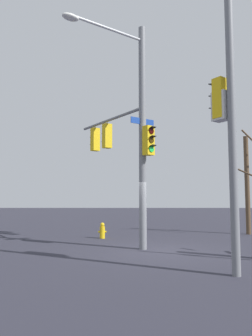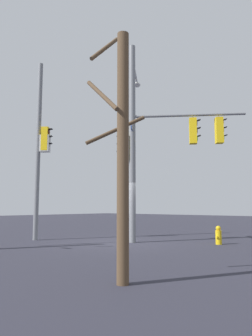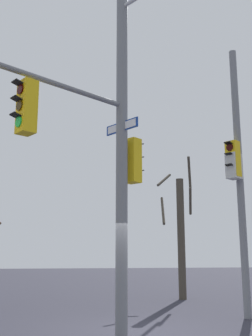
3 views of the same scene
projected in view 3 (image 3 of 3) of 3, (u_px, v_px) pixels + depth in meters
name	position (u px, v px, depth m)	size (l,w,h in m)	color
ground_plane	(133.00, 333.00, 9.35)	(80.00, 80.00, 0.00)	#2D2D38
main_signal_pole_assembly	(102.00, 126.00, 9.18)	(3.36, 6.03, 8.62)	slate
secondary_pole_assembly	(237.00, 171.00, 12.22)	(0.58, 0.69, 8.25)	slate
bare_tree_behind_pole	(180.00, 231.00, 16.65)	(1.66, 1.65, 5.78)	#443D32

